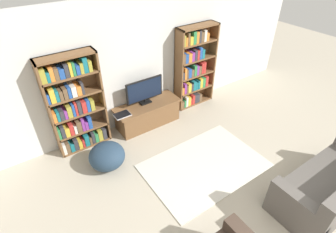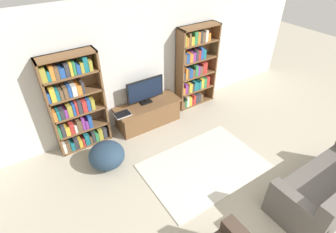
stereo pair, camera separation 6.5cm
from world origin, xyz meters
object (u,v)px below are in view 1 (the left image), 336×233
object	(u,v)px
television	(145,91)
laptop	(122,115)
beanbag_ottoman	(107,156)
tv_stand	(148,114)
bookshelf_right	(193,68)
bookshelf_left	(74,106)
couch_right_sofa	(332,186)

from	to	relation	value
television	laptop	xyz separation A→B (m)	(-0.61, -0.14, -0.28)
beanbag_ottoman	tv_stand	bearing A→B (deg)	28.50
bookshelf_right	tv_stand	size ratio (longest dim) A/B	1.33
bookshelf_right	beanbag_ottoman	size ratio (longest dim) A/B	2.96
bookshelf_left	bookshelf_right	bearing A→B (deg)	0.02
television	laptop	size ratio (longest dim) A/B	2.61
television	bookshelf_right	bearing A→B (deg)	3.00
tv_stand	beanbag_ottoman	size ratio (longest dim) A/B	2.22
bookshelf_left	laptop	distance (m)	0.91
bookshelf_right	couch_right_sofa	world-z (taller)	bookshelf_right
tv_stand	beanbag_ottoman	bearing A→B (deg)	-151.50
bookshelf_right	couch_right_sofa	distance (m)	3.48
tv_stand	laptop	bearing A→B (deg)	-173.37
bookshelf_right	television	bearing A→B (deg)	-177.00
beanbag_ottoman	laptop	bearing A→B (deg)	43.81
bookshelf_left	couch_right_sofa	world-z (taller)	bookshelf_left
bookshelf_right	tv_stand	xyz separation A→B (m)	(-1.31, -0.14, -0.66)
television	beanbag_ottoman	distance (m)	1.54
tv_stand	television	size ratio (longest dim) A/B	1.71
bookshelf_left	television	size ratio (longest dim) A/B	2.28
tv_stand	laptop	world-z (taller)	laptop
tv_stand	beanbag_ottoman	distance (m)	1.40
beanbag_ottoman	bookshelf_right	bearing A→B (deg)	17.68
beanbag_ottoman	television	bearing A→B (deg)	31.08
bookshelf_left	bookshelf_right	xyz separation A→B (m)	(2.71, 0.00, 0.01)
tv_stand	television	distance (m)	0.54
laptop	beanbag_ottoman	size ratio (longest dim) A/B	0.50
tv_stand	laptop	size ratio (longest dim) A/B	4.46
tv_stand	laptop	distance (m)	0.67
bookshelf_right	television	xyz separation A→B (m)	(-1.31, -0.07, -0.12)
television	beanbag_ottoman	xyz separation A→B (m)	(-1.23, -0.74, -0.56)
laptop	television	bearing A→B (deg)	13.36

